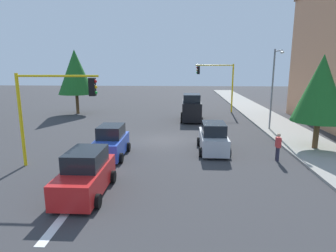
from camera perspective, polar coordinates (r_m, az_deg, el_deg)
ground_plane at (r=22.03m, az=-1.05°, el=-2.88°), size 120.00×120.00×0.00m
sidewalk_kerb at (r=28.30m, az=21.43°, el=-0.23°), size 80.00×4.00×0.15m
lane_arrow_near at (r=12.11m, az=-20.12°, el=-16.54°), size 2.40×1.10×1.10m
traffic_signal_far_left at (r=35.53m, az=9.90°, el=9.30°), size 0.36×4.59×5.82m
traffic_signal_near_right at (r=16.94m, az=-22.03°, el=4.60°), size 0.36×4.59×5.24m
street_lamp_curbside at (r=26.05m, az=20.36°, el=8.37°), size 2.15×0.28×7.00m
tree_opposite_side at (r=35.53m, az=-17.95°, el=10.15°), size 4.08×4.08×7.45m
tree_roadside_near at (r=21.30m, az=28.14°, el=6.56°), size 3.50×3.50×6.36m
delivery_van_black at (r=29.98m, az=4.68°, el=3.55°), size 4.80×2.22×2.77m
car_red at (r=13.41m, az=-16.06°, el=-9.23°), size 4.16×2.02×1.98m
car_blue at (r=18.34m, az=-11.27°, el=-3.27°), size 3.76×1.95×1.98m
car_silver at (r=19.29m, az=8.97°, el=-2.43°), size 4.14×1.97×1.98m
pedestrian_crossing at (r=18.38m, az=21.03°, el=-3.78°), size 0.40×0.24×1.70m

